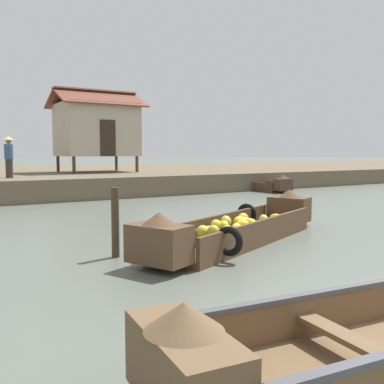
{
  "coord_description": "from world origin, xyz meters",
  "views": [
    {
      "loc": [
        -4.43,
        -1.99,
        1.87
      ],
      "look_at": [
        1.0,
        6.58,
        0.97
      ],
      "focal_mm": 41.18,
      "sensor_mm": 36.0,
      "label": 1
    }
  ],
  "objects": [
    {
      "name": "riverbank_strip",
      "position": [
        0.0,
        24.63,
        0.44
      ],
      "size": [
        160.0,
        20.0,
        0.88
      ],
      "primitive_type": "cube",
      "color": "brown",
      "rests_on": "ground"
    },
    {
      "name": "fishing_skiff_distant",
      "position": [
        10.1,
        15.39,
        0.28
      ],
      "size": [
        1.12,
        5.23,
        0.87
      ],
      "color": "#473323",
      "rests_on": "ground"
    },
    {
      "name": "banana_boat",
      "position": [
        1.25,
        5.15,
        0.32
      ],
      "size": [
        5.84,
        3.22,
        0.94
      ],
      "color": "brown",
      "rests_on": "ground"
    },
    {
      "name": "mooring_post",
      "position": [
        -1.42,
        5.32,
        0.63
      ],
      "size": [
        0.14,
        0.14,
        1.26
      ],
      "primitive_type": "cylinder",
      "color": "#423323",
      "rests_on": "ground"
    },
    {
      "name": "ground_plane",
      "position": [
        0.0,
        10.0,
        0.0
      ],
      "size": [
        300.0,
        300.0,
        0.0
      ],
      "primitive_type": "plane",
      "color": "#596056"
    },
    {
      "name": "stilt_house_mid_left",
      "position": [
        3.8,
        20.39,
        3.14
      ],
      "size": [
        4.44,
        3.65,
        4.3
      ],
      "color": "#4C3826",
      "rests_on": "riverbank_strip"
    },
    {
      "name": "vendor_person",
      "position": [
        -1.18,
        16.81,
        1.8
      ],
      "size": [
        0.44,
        0.44,
        1.66
      ],
      "color": "#332D28",
      "rests_on": "riverbank_strip"
    }
  ]
}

